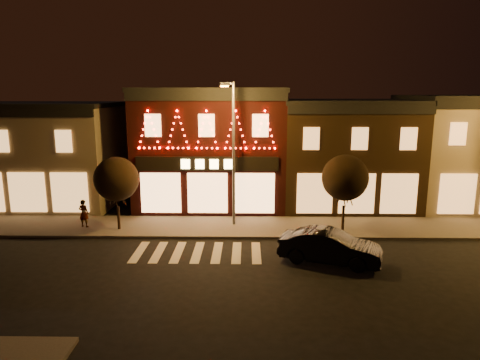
{
  "coord_description": "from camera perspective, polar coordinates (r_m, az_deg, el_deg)",
  "views": [
    {
      "loc": [
        2.52,
        -16.65,
        8.05
      ],
      "look_at": [
        2.17,
        4.0,
        3.79
      ],
      "focal_mm": 32.08,
      "sensor_mm": 36.0,
      "label": 1
    }
  ],
  "objects": [
    {
      "name": "building_right_b",
      "position": [
        34.8,
        28.34,
        3.44
      ],
      "size": [
        9.2,
        8.28,
        7.8
      ],
      "color": "#806F5B",
      "rests_on": "ground"
    },
    {
      "name": "pedestrian",
      "position": [
        27.09,
        -20.06,
        -4.18
      ],
      "size": [
        0.68,
        0.51,
        1.67
      ],
      "primitive_type": "imported",
      "rotation": [
        0.0,
        0.0,
        2.94
      ],
      "color": "gray",
      "rests_on": "sidewalk_far"
    },
    {
      "name": "ground",
      "position": [
        18.66,
        -7.1,
        -13.98
      ],
      "size": [
        120.0,
        120.0,
        0.0
      ],
      "primitive_type": "plane",
      "color": "black",
      "rests_on": "ground"
    },
    {
      "name": "tree_left",
      "position": [
        25.56,
        -16.12,
        0.11
      ],
      "size": [
        2.55,
        2.55,
        4.26
      ],
      "rotation": [
        0.0,
        0.0,
        0.16
      ],
      "color": "black",
      "rests_on": "sidewalk_far"
    },
    {
      "name": "building_pulp",
      "position": [
        30.97,
        -3.72,
        4.44
      ],
      "size": [
        10.2,
        8.34,
        8.3
      ],
      "color": "black",
      "rests_on": "ground"
    },
    {
      "name": "tree_right",
      "position": [
        25.1,
        13.8,
        0.28
      ],
      "size": [
        2.64,
        2.64,
        4.41
      ],
      "rotation": [
        0.0,
        0.0,
        -0.11
      ],
      "color": "black",
      "rests_on": "sidewalk_far"
    },
    {
      "name": "building_left",
      "position": [
        34.62,
        -25.72,
        3.23
      ],
      "size": [
        12.2,
        8.28,
        7.3
      ],
      "color": "#806F5B",
      "rests_on": "ground"
    },
    {
      "name": "streetlamp_mid",
      "position": [
        24.93,
        -1.02,
        4.91
      ],
      "size": [
        0.8,
        1.93,
        8.46
      ],
      "rotation": [
        0.0,
        0.0,
        0.25
      ],
      "color": "#59595E",
      "rests_on": "sidewalk_far"
    },
    {
      "name": "sidewalk_far",
      "position": [
        25.91,
        -0.24,
        -6.26
      ],
      "size": [
        44.0,
        4.0,
        0.15
      ],
      "primitive_type": "cube",
      "color": "#47423D",
      "rests_on": "ground"
    },
    {
      "name": "building_right_a",
      "position": [
        31.72,
        13.69,
        3.57
      ],
      "size": [
        9.2,
        8.28,
        7.5
      ],
      "color": "#322211",
      "rests_on": "ground"
    },
    {
      "name": "dark_sedan",
      "position": [
        21.15,
        11.87,
        -8.67
      ],
      "size": [
        5.09,
        3.19,
        1.58
      ],
      "primitive_type": "imported",
      "rotation": [
        0.0,
        0.0,
        1.23
      ],
      "color": "black",
      "rests_on": "ground"
    }
  ]
}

